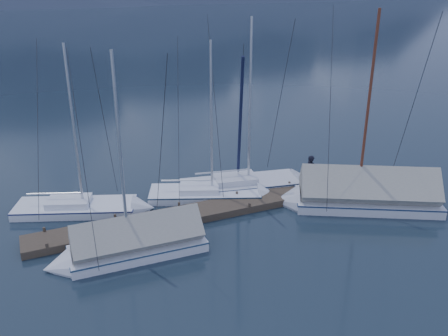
{
  "coord_description": "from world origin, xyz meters",
  "views": [
    {
      "loc": [
        -8.09,
        -16.46,
        10.31
      ],
      "look_at": [
        0.0,
        2.0,
        2.2
      ],
      "focal_mm": 38.0,
      "sensor_mm": 36.0,
      "label": 1
    }
  ],
  "objects": [
    {
      "name": "ground",
      "position": [
        0.0,
        0.0,
        0.0
      ],
      "size": [
        1000.0,
        1000.0,
        0.0
      ],
      "primitive_type": "plane",
      "color": "black",
      "rests_on": "ground"
    },
    {
      "name": "sailboat_open_left",
      "position": [
        -5.69,
        4.45,
        0.15
      ],
      "size": [
        6.73,
        4.0,
        8.6
      ],
      "color": "white",
      "rests_on": "ground"
    },
    {
      "name": "sailboat_covered_near",
      "position": [
        5.98,
        -0.04,
        0.51
      ],
      "size": [
        8.01,
        5.78,
        10.17
      ],
      "color": "silver",
      "rests_on": "ground"
    },
    {
      "name": "dock",
      "position": [
        0.0,
        2.0,
        0.11
      ],
      "size": [
        18.0,
        1.5,
        0.54
      ],
      "color": "#382D23",
      "rests_on": "ground"
    },
    {
      "name": "sailboat_covered_far",
      "position": [
        -5.16,
        -0.02,
        0.43
      ],
      "size": [
        6.37,
        2.69,
        8.87
      ],
      "color": "white",
      "rests_on": "ground"
    },
    {
      "name": "mooring_posts",
      "position": [
        -0.5,
        2.0,
        0.35
      ],
      "size": [
        15.12,
        1.52,
        0.35
      ],
      "color": "#382D23",
      "rests_on": "ground"
    },
    {
      "name": "person",
      "position": [
        4.79,
        2.02,
        1.21
      ],
      "size": [
        0.46,
        0.66,
        1.74
      ],
      "primitive_type": "imported",
      "rotation": [
        0.0,
        0.0,
        1.64
      ],
      "color": "black",
      "rests_on": "dock"
    },
    {
      "name": "sailboat_open_mid",
      "position": [
        0.46,
        3.42,
        0.15
      ],
      "size": [
        6.66,
        4.07,
        8.52
      ],
      "color": "white",
      "rests_on": "ground"
    },
    {
      "name": "sailboat_open_right",
      "position": [
        2.72,
        3.8,
        0.17
      ],
      "size": [
        7.46,
        3.47,
        9.53
      ],
      "color": "silver",
      "rests_on": "ground"
    }
  ]
}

